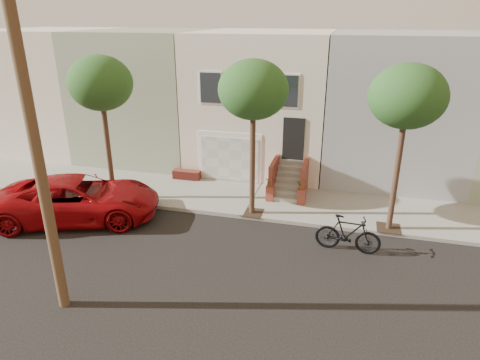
# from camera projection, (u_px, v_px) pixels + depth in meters

# --- Properties ---
(ground) EXTENTS (90.00, 90.00, 0.00)m
(ground) POSITION_uv_depth(u_px,v_px,m) (198.00, 261.00, 14.55)
(ground) COLOR black
(ground) RESTS_ON ground
(sidewalk) EXTENTS (40.00, 3.70, 0.15)m
(sidewalk) POSITION_uv_depth(u_px,v_px,m) (238.00, 198.00, 19.34)
(sidewalk) COLOR gray
(sidewalk) RESTS_ON ground
(house_row) EXTENTS (33.10, 11.70, 7.00)m
(house_row) POSITION_uv_depth(u_px,v_px,m) (265.00, 98.00, 23.29)
(house_row) COLOR beige
(house_row) RESTS_ON sidewalk
(tree_left) EXTENTS (2.70, 2.57, 6.30)m
(tree_left) POSITION_uv_depth(u_px,v_px,m) (101.00, 84.00, 17.42)
(tree_left) COLOR #2D2116
(tree_left) RESTS_ON sidewalk
(tree_mid) EXTENTS (2.70, 2.57, 6.30)m
(tree_mid) POSITION_uv_depth(u_px,v_px,m) (253.00, 91.00, 15.90)
(tree_mid) COLOR #2D2116
(tree_mid) RESTS_ON sidewalk
(tree_right) EXTENTS (2.70, 2.57, 6.30)m
(tree_right) POSITION_uv_depth(u_px,v_px,m) (407.00, 98.00, 14.61)
(tree_right) COLOR #2D2116
(tree_right) RESTS_ON sidewalk
(pickup_truck) EXTENTS (7.14, 5.00, 1.81)m
(pickup_truck) POSITION_uv_depth(u_px,v_px,m) (78.00, 199.00, 17.24)
(pickup_truck) COLOR #95080C
(pickup_truck) RESTS_ON ground
(motorcycle) EXTENTS (2.34, 0.79, 1.38)m
(motorcycle) POSITION_uv_depth(u_px,v_px,m) (348.00, 234.00, 14.92)
(motorcycle) COLOR black
(motorcycle) RESTS_ON ground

